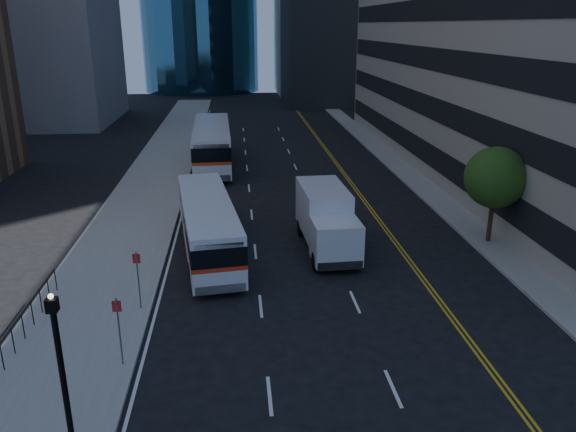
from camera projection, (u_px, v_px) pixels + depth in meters
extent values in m
plane|color=black|center=(353.00, 326.00, 21.84)|extent=(160.00, 160.00, 0.00)
cube|color=gray|center=(159.00, 172.00, 44.46)|extent=(5.00, 90.00, 0.15)
cube|color=gray|center=(399.00, 167.00, 46.17)|extent=(2.00, 90.00, 0.15)
cylinder|color=#332114|center=(490.00, 221.00, 29.77)|extent=(0.24, 0.24, 2.20)
sphere|color=#1E3F12|center=(496.00, 178.00, 28.99)|extent=(3.20, 3.20, 3.20)
cylinder|color=black|center=(64.00, 383.00, 14.67)|extent=(0.16, 0.16, 4.20)
cube|color=black|center=(52.00, 305.00, 13.94)|extent=(0.28, 0.28, 0.36)
cube|color=silver|center=(208.00, 238.00, 28.68)|extent=(3.78, 11.11, 1.00)
cube|color=red|center=(208.00, 227.00, 28.49)|extent=(3.80, 11.13, 0.20)
cube|color=black|center=(208.00, 218.00, 28.33)|extent=(3.80, 11.13, 0.82)
cube|color=silver|center=(207.00, 205.00, 28.11)|extent=(3.78, 11.11, 0.45)
cylinder|color=black|center=(192.00, 272.00, 25.56)|extent=(0.39, 0.94, 0.91)
cylinder|color=black|center=(238.00, 268.00, 26.01)|extent=(0.39, 0.94, 0.91)
cylinder|color=black|center=(185.00, 227.00, 31.25)|extent=(0.39, 0.94, 0.91)
cylinder|color=black|center=(223.00, 224.00, 31.70)|extent=(0.39, 0.94, 0.91)
cube|color=white|center=(213.00, 154.00, 46.55)|extent=(3.21, 13.18, 1.20)
cube|color=#E04115|center=(212.00, 145.00, 46.32)|extent=(3.23, 13.20, 0.24)
cube|color=black|center=(212.00, 138.00, 46.13)|extent=(3.23, 13.20, 0.98)
cube|color=white|center=(211.00, 128.00, 45.86)|extent=(3.21, 13.18, 0.55)
cylinder|color=black|center=(195.00, 171.00, 42.85)|extent=(0.36, 1.10, 1.09)
cylinder|color=black|center=(230.00, 170.00, 43.15)|extent=(0.36, 1.10, 1.09)
cylinder|color=black|center=(198.00, 151.00, 49.82)|extent=(0.36, 1.10, 1.09)
cylinder|color=black|center=(228.00, 150.00, 50.12)|extent=(0.36, 1.10, 1.09)
cube|color=silver|center=(336.00, 241.00, 26.73)|extent=(2.34, 2.16, 1.97)
cube|color=black|center=(340.00, 241.00, 25.77)|extent=(2.06, 0.15, 1.03)
cube|color=silver|center=(323.00, 209.00, 29.63)|extent=(2.44, 4.60, 2.44)
cube|color=black|center=(326.00, 241.00, 29.11)|extent=(1.91, 6.26, 0.23)
cylinder|color=black|center=(316.00, 261.00, 26.72)|extent=(0.30, 0.91, 0.90)
cylinder|color=black|center=(357.00, 259.00, 26.97)|extent=(0.30, 0.91, 0.90)
cylinder|color=black|center=(300.00, 228.00, 31.12)|extent=(0.30, 0.91, 0.90)
cylinder|color=black|center=(336.00, 226.00, 31.38)|extent=(0.30, 0.91, 0.90)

